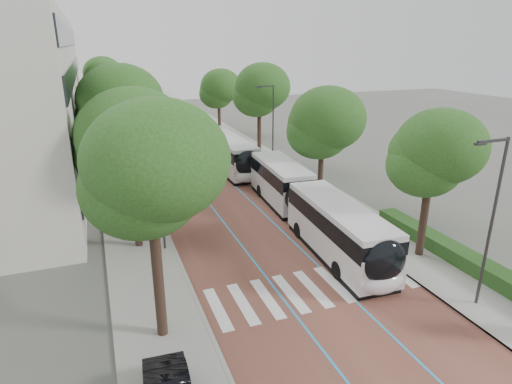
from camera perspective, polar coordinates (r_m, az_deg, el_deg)
ground at (r=21.60m, az=8.36°, el=-14.05°), size 160.00×160.00×0.00m
road at (r=57.59m, az=-11.18°, el=7.06°), size 11.00×140.00×0.02m
sidewalk_left at (r=56.87m, az=-18.68°, el=6.32°), size 4.00×140.00×0.12m
sidewalk_right at (r=59.23m, az=-3.98°, el=7.76°), size 4.00×140.00×0.12m
kerb_left at (r=56.95m, az=-16.77°, el=6.53°), size 0.20×140.00×0.14m
kerb_right at (r=58.73m, az=-5.76°, el=7.61°), size 0.20×140.00×0.14m
zebra_crossing at (r=22.40m, az=7.57°, el=-12.61°), size 10.55×3.60×0.01m
lane_line_left at (r=57.35m, az=-12.77°, el=6.92°), size 0.12×126.00×0.01m
lane_line_right at (r=57.86m, az=-9.62°, el=7.23°), size 0.12×126.00×0.01m
hedge at (r=26.53m, az=26.10°, el=-8.01°), size 1.20×14.00×0.80m
streetlight_near at (r=21.37m, az=28.84°, el=-2.28°), size 1.82×0.20×8.00m
streetlight_far at (r=41.38m, az=2.06°, el=9.53°), size 1.82×0.20×8.00m
lamp_post_left at (r=25.02m, az=-12.67°, el=0.91°), size 0.14×0.14×8.00m
trees_left at (r=39.61m, az=-18.48°, el=11.07°), size 6.47×60.59×9.88m
trees_right at (r=43.36m, az=2.44°, el=11.48°), size 6.00×47.26×9.33m
lead_bus at (r=28.15m, az=7.33°, el=-2.08°), size 3.61×18.51×3.20m
bus_queued_0 at (r=41.94m, az=-3.65°, el=5.17°), size 2.61×12.41×3.20m
bus_queued_1 at (r=54.96m, az=-8.03°, el=8.39°), size 2.60×12.41×3.20m
bus_queued_2 at (r=67.42m, az=-10.44°, el=10.25°), size 3.02×12.49×3.20m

